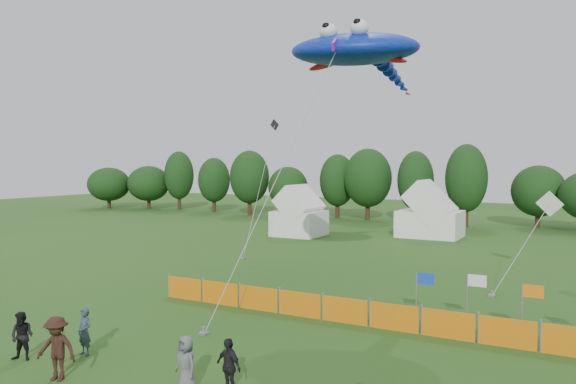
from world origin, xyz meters
The scene contains 14 objects.
ground centered at (0.00, 0.00, 0.00)m, with size 160.00×160.00×0.00m, color #234C16.
treeline centered at (1.61, 44.93, 4.18)m, with size 104.57×8.78×8.36m.
tent_left centered at (-12.25, 30.22, 1.77)m, with size 3.97×3.97×3.50m.
tent_right centered at (-2.13, 34.87, 1.84)m, with size 5.17×4.14×3.65m.
barrier_fence centered at (2.66, 7.63, 0.50)m, with size 19.90×0.06×1.00m.
flag_row centered at (7.15, 9.11, 1.36)m, with size 6.73×0.82×2.10m.
spectator_a centered at (-4.36, 0.11, 0.77)m, with size 0.56×0.37×1.55m, color #2B3C49.
spectator_b centered at (-5.72, -1.19, 0.78)m, with size 0.75×0.59×1.55m, color black.
spectator_c centered at (-3.37, -1.77, 0.94)m, with size 1.21×0.69×1.87m, color black.
spectator_d centered at (1.55, -0.17, 0.77)m, with size 0.91×0.38×1.55m, color black.
spectator_e centered at (0.47, -0.64, 0.79)m, with size 0.77×0.50×1.58m, color #56585C.
stingray_kite centered at (0.31, 12.27, 11.49)m, with size 6.88×16.14×12.58m.
small_kite_white centered at (7.59, 19.44, 3.24)m, with size 2.87×5.97×4.82m.
small_kite_dark centered at (-10.29, 20.93, 5.34)m, with size 1.07×5.27×9.49m.
Camera 1 is at (10.21, -12.50, 6.31)m, focal length 35.00 mm.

